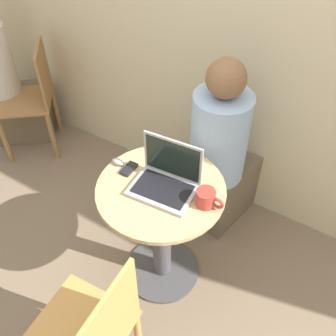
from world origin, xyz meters
TOP-DOWN VIEW (x-y plane):
  - ground_plane at (0.00, 0.00)m, footprint 12.00×12.00m
  - back_wall at (0.00, 0.83)m, footprint 7.00×0.05m
  - round_table at (0.00, 0.00)m, footprint 0.64×0.64m
  - laptop at (0.02, 0.02)m, footprint 0.32×0.24m
  - cell_phone at (-0.21, 0.02)m, footprint 0.05×0.10m
  - computer_mouse at (-0.28, 0.03)m, footprint 0.07×0.04m
  - coffee_cup at (0.24, 0.02)m, footprint 0.14×0.09m
  - chair_empty at (0.07, -0.66)m, footprint 0.43×0.43m
  - person_seated at (0.07, 0.58)m, footprint 0.39×0.53m
  - chair_background at (-1.47, 0.50)m, footprint 0.56×0.56m
  - person_background at (-1.73, 0.49)m, footprint 0.53×0.51m

SIDE VIEW (x-z plane):
  - ground_plane at x=0.00m, z-range 0.00..0.00m
  - chair_background at x=-1.47m, z-range 0.02..0.88m
  - chair_empty at x=0.07m, z-range 0.02..0.91m
  - round_table at x=0.00m, z-range 0.10..0.85m
  - person_background at x=-1.73m, z-range -0.09..1.07m
  - person_seated at x=0.07m, z-range -0.10..1.11m
  - cell_phone at x=-0.21m, z-range 0.75..0.76m
  - computer_mouse at x=-0.28m, z-range 0.75..0.78m
  - coffee_cup at x=0.24m, z-range 0.75..0.83m
  - laptop at x=0.02m, z-range 0.68..0.92m
  - back_wall at x=0.00m, z-range 0.00..2.60m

